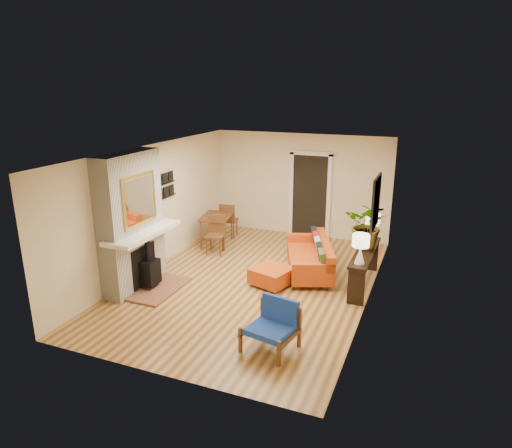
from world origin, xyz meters
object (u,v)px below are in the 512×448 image
at_px(dining_table, 219,221).
at_px(lamp_far, 373,223).
at_px(blue_chair, 274,323).
at_px(houseplant, 368,225).
at_px(console_table, 365,258).
at_px(ottoman, 272,275).
at_px(sofa, 313,257).
at_px(lamp_near, 361,245).

bearing_deg(dining_table, lamp_far, -5.55).
relative_size(blue_chair, houseplant, 0.89).
distance_m(console_table, lamp_far, 0.89).
bearing_deg(ottoman, lamp_far, 39.35).
bearing_deg(blue_chair, dining_table, 126.28).
height_order(dining_table, houseplant, houseplant).
bearing_deg(console_table, houseplant, 93.00).
xyz_separation_m(sofa, dining_table, (-2.55, 0.81, 0.26)).
bearing_deg(dining_table, ottoman, -40.90).
relative_size(sofa, blue_chair, 2.53).
bearing_deg(lamp_near, dining_table, 154.12).
relative_size(sofa, ottoman, 2.39).
xyz_separation_m(sofa, houseplant, (1.09, -0.10, 0.86)).
relative_size(blue_chair, console_table, 0.44).
xyz_separation_m(sofa, blue_chair, (0.21, -2.95, 0.07)).
bearing_deg(lamp_near, ottoman, 178.24).
distance_m(dining_table, lamp_near, 4.08).
bearing_deg(blue_chair, console_table, 71.44).
xyz_separation_m(lamp_near, lamp_far, (0.00, 1.42, 0.00)).
bearing_deg(lamp_far, dining_table, 174.45).
bearing_deg(blue_chair, ottoman, 110.76).
distance_m(ottoman, blue_chair, 2.19).
distance_m(dining_table, lamp_far, 3.70).
relative_size(console_table, lamp_near, 3.43).
bearing_deg(ottoman, blue_chair, -69.24).
height_order(sofa, lamp_far, lamp_far).
distance_m(ottoman, dining_table, 2.65).
relative_size(dining_table, lamp_far, 3.14).
height_order(sofa, console_table, sofa).
height_order(blue_chair, houseplant, houseplant).
xyz_separation_m(blue_chair, lamp_near, (0.89, 1.99, 0.67)).
distance_m(blue_chair, dining_table, 4.66).
relative_size(blue_chair, dining_table, 0.48).
xyz_separation_m(lamp_near, houseplant, (-0.01, 0.86, 0.12)).
bearing_deg(houseplant, ottoman, -153.87).
bearing_deg(dining_table, lamp_near, -25.88).
bearing_deg(sofa, ottoman, -121.64).
height_order(sofa, houseplant, houseplant).
height_order(sofa, dining_table, dining_table).
height_order(console_table, houseplant, houseplant).
bearing_deg(houseplant, console_table, -87.00).
height_order(blue_chair, console_table, blue_chair).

